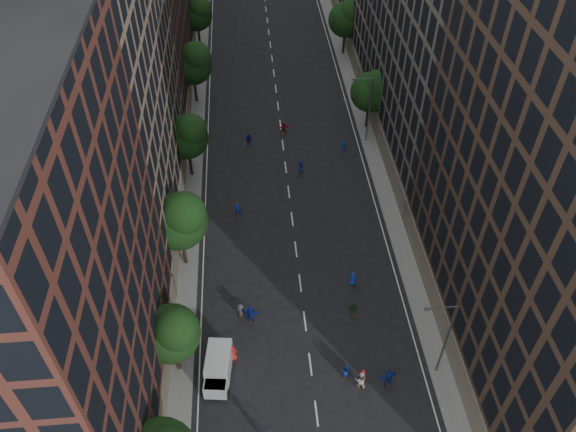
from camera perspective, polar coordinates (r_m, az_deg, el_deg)
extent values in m
plane|color=black|center=(67.51, -0.20, 4.71)|extent=(240.00, 240.00, 0.00)
cube|color=slate|center=(73.74, -10.10, 7.87)|extent=(4.00, 105.00, 0.15)
cube|color=slate|center=(75.04, 8.62, 8.77)|extent=(4.00, 105.00, 0.15)
cube|color=#562921|center=(39.05, -25.70, -6.97)|extent=(14.00, 22.00, 30.00)
cube|color=#806A54|center=(55.75, -20.28, 13.77)|extent=(14.00, 26.00, 34.00)
cube|color=#5C544C|center=(66.12, 17.07, 18.77)|extent=(14.00, 28.00, 33.00)
cylinder|color=black|center=(48.99, -11.25, -13.83)|extent=(0.36, 0.36, 3.70)
sphere|color=black|center=(46.23, -11.83, -11.59)|extent=(4.80, 4.80, 4.80)
sphere|color=black|center=(44.90, -11.32, -11.20)|extent=(3.60, 3.60, 3.60)
cylinder|color=black|center=(56.14, -10.55, -3.31)|extent=(0.36, 0.36, 4.22)
sphere|color=black|center=(53.43, -11.07, -0.50)|extent=(5.60, 5.60, 5.60)
sphere|color=black|center=(51.99, -10.55, 0.21)|extent=(4.20, 4.20, 4.20)
cylinder|color=black|center=(66.57, -9.91, 5.43)|extent=(0.36, 0.36, 3.87)
sphere|color=black|center=(64.48, -10.28, 7.88)|extent=(5.00, 5.00, 5.00)
sphere|color=black|center=(63.29, -9.88, 8.57)|extent=(3.75, 3.75, 3.75)
cylinder|color=black|center=(79.69, -9.40, 12.62)|extent=(0.36, 0.36, 4.05)
sphere|color=black|center=(77.88, -9.72, 14.93)|extent=(5.40, 5.40, 5.40)
sphere|color=black|center=(76.72, -9.34, 15.66)|extent=(4.05, 4.05, 4.05)
cylinder|color=black|center=(93.81, -9.01, 17.60)|extent=(0.36, 0.36, 3.78)
sphere|color=black|center=(92.37, -9.26, 19.51)|extent=(4.80, 4.80, 4.80)
sphere|color=black|center=(91.41, -8.96, 20.10)|extent=(3.60, 3.60, 3.60)
cylinder|color=black|center=(74.27, 8.08, 10.11)|extent=(0.36, 0.36, 3.74)
sphere|color=black|center=(72.47, 8.34, 12.35)|extent=(5.00, 5.00, 5.00)
sphere|color=black|center=(71.55, 9.02, 12.99)|extent=(3.75, 3.75, 3.75)
cylinder|color=black|center=(91.19, 5.69, 17.18)|extent=(0.36, 0.36, 3.96)
sphere|color=black|center=(89.65, 5.86, 19.23)|extent=(5.20, 5.20, 5.20)
sphere|color=black|center=(88.76, 6.42, 19.85)|extent=(3.90, 3.90, 3.90)
cylinder|color=#595B60|center=(47.46, 15.76, -12.10)|extent=(0.18, 0.18, 9.00)
cylinder|color=#595B60|center=(43.55, 15.38, -8.95)|extent=(2.40, 0.12, 0.12)
cube|color=#595B60|center=(43.26, 13.98, -9.14)|extent=(0.50, 0.22, 0.15)
cylinder|color=#595B60|center=(70.28, 8.25, 10.52)|extent=(0.18, 0.18, 9.00)
cylinder|color=#595B60|center=(67.70, 7.62, 13.68)|extent=(2.40, 0.12, 0.12)
cube|color=#595B60|center=(67.51, 6.68, 13.63)|extent=(0.50, 0.22, 0.15)
cube|color=silver|center=(48.74, -7.04, -14.52)|extent=(2.37, 3.61, 2.08)
cube|color=silver|center=(48.03, -7.33, -16.86)|extent=(2.05, 1.72, 1.32)
cube|color=black|center=(47.50, -7.40, -16.49)|extent=(1.83, 1.42, 0.09)
cylinder|color=black|center=(48.58, -8.46, -17.43)|extent=(0.32, 0.74, 0.72)
cylinder|color=black|center=(48.32, -6.14, -17.59)|extent=(0.32, 0.74, 0.72)
cylinder|color=black|center=(50.41, -7.84, -13.78)|extent=(0.32, 0.74, 0.72)
cylinder|color=black|center=(50.16, -5.65, -13.91)|extent=(0.32, 0.74, 0.72)
imported|color=#1533AB|center=(48.87, 5.82, -15.45)|extent=(0.88, 0.78, 1.53)
imported|color=navy|center=(48.85, 10.14, -15.89)|extent=(1.82, 0.99, 1.87)
imported|color=#A71D1B|center=(49.65, -5.59, -13.71)|extent=(0.94, 0.69, 1.75)
imported|color=#A51B23|center=(48.54, 7.51, -15.89)|extent=(0.82, 0.67, 1.94)
imported|color=silver|center=(48.37, 7.38, -16.21)|extent=(1.07, 0.91, 1.94)
imported|color=#46474C|center=(52.27, -4.82, -9.58)|extent=(1.12, 0.86, 1.53)
imported|color=#1A571E|center=(52.53, 6.65, -9.41)|extent=(0.93, 0.46, 1.52)
imported|color=navy|center=(51.74, -3.81, -9.91)|extent=(1.87, 0.98, 1.93)
imported|color=#1632B6|center=(54.71, 6.59, -6.39)|extent=(0.88, 0.67, 1.62)
imported|color=#172DBD|center=(61.08, -5.12, 0.58)|extent=(0.68, 0.46, 1.83)
imported|color=#1532AF|center=(66.42, 1.21, 4.95)|extent=(1.05, 0.92, 1.83)
imported|color=navy|center=(70.07, 5.67, 6.99)|extent=(1.21, 0.95, 1.64)
imported|color=#1314A1|center=(70.94, -4.00, 7.68)|extent=(1.04, 0.48, 1.74)
imported|color=maroon|center=(72.89, -0.45, 8.88)|extent=(1.57, 0.58, 1.67)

